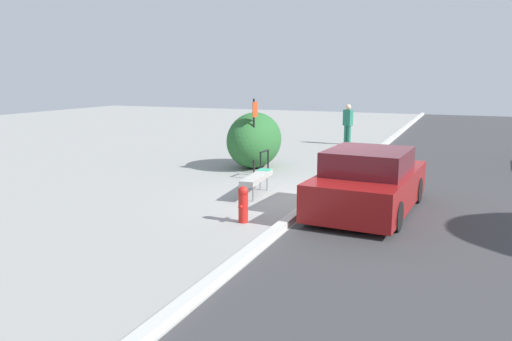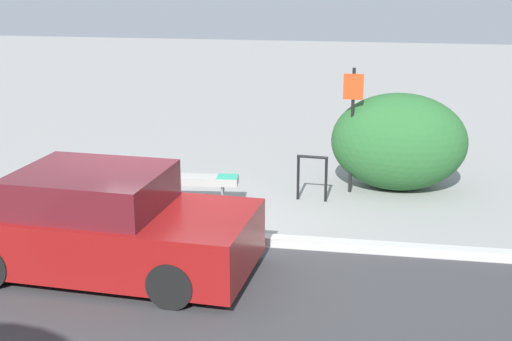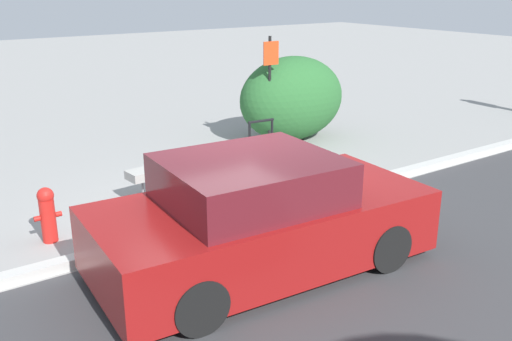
{
  "view_description": "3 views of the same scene",
  "coord_description": "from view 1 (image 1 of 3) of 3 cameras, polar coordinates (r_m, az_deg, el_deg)",
  "views": [
    {
      "loc": [
        -11.33,
        -3.23,
        2.99
      ],
      "look_at": [
        -0.11,
        1.51,
        0.67
      ],
      "focal_mm": 35.0,
      "sensor_mm": 36.0,
      "label": 1
    },
    {
      "loc": [
        3.26,
        -9.88,
        4.04
      ],
      "look_at": [
        1.37,
        0.76,
        0.92
      ],
      "focal_mm": 50.0,
      "sensor_mm": 36.0,
      "label": 2
    },
    {
      "loc": [
        -3.97,
        -6.42,
        3.34
      ],
      "look_at": [
        0.56,
        0.1,
        0.68
      ],
      "focal_mm": 40.0,
      "sensor_mm": 36.0,
      "label": 3
    }
  ],
  "objects": [
    {
      "name": "sign_post",
      "position": [
        15.42,
        -0.21,
        4.81
      ],
      "size": [
        0.36,
        0.08,
        2.3
      ],
      "color": "black",
      "rests_on": "ground_plane"
    },
    {
      "name": "parked_car_near",
      "position": [
        11.36,
        12.76,
        -1.39
      ],
      "size": [
        4.14,
        2.1,
        1.41
      ],
      "rotation": [
        0.0,
        0.0,
        -0.06
      ],
      "color": "black",
      "rests_on": "ground_plane"
    },
    {
      "name": "ground_plane",
      "position": [
        12.15,
        6.81,
        -3.53
      ],
      "size": [
        60.0,
        60.0,
        0.0
      ],
      "primitive_type": "plane",
      "color": "gray"
    },
    {
      "name": "bench",
      "position": [
        12.58,
        0.11,
        -0.82
      ],
      "size": [
        1.79,
        0.52,
        0.54
      ],
      "rotation": [
        0.0,
        0.0,
        0.1
      ],
      "color": "gray",
      "rests_on": "ground_plane"
    },
    {
      "name": "shrub_hedge",
      "position": [
        16.39,
        -0.17,
        3.49
      ],
      "size": [
        2.49,
        1.65,
        1.81
      ],
      "color": "#28602D",
      "rests_on": "ground_plane"
    },
    {
      "name": "bike_rack",
      "position": [
        14.72,
        0.96,
        1.06
      ],
      "size": [
        0.55,
        0.09,
        0.83
      ],
      "rotation": [
        0.0,
        0.0,
        -0.08
      ],
      "color": "black",
      "rests_on": "ground_plane"
    },
    {
      "name": "fire_hydrant",
      "position": [
        10.29,
        -1.47,
        -3.75
      ],
      "size": [
        0.36,
        0.22,
        0.77
      ],
      "color": "red",
      "rests_on": "ground_plane"
    },
    {
      "name": "curb",
      "position": [
        12.14,
        6.82,
        -3.23
      ],
      "size": [
        60.0,
        0.2,
        0.13
      ],
      "color": "#B7B7B2",
      "rests_on": "ground_plane"
    },
    {
      "name": "pedestrian",
      "position": [
        22.31,
        10.45,
        5.35
      ],
      "size": [
        0.37,
        0.45,
        1.76
      ],
      "rotation": [
        0.0,
        0.0,
        4.25
      ],
      "color": "#267259",
      "rests_on": "ground_plane"
    }
  ]
}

